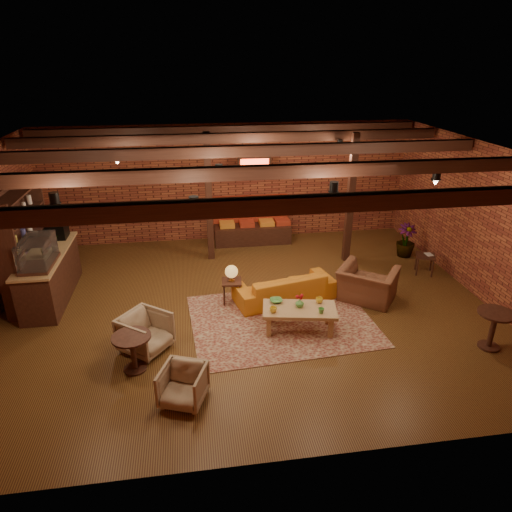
{
  "coord_description": "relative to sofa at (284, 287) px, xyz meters",
  "views": [
    {
      "loc": [
        -1.04,
        -8.24,
        4.83
      ],
      "look_at": [
        0.21,
        0.2,
        1.06
      ],
      "focal_mm": 32.0,
      "sensor_mm": 36.0,
      "label": 1
    }
  ],
  "objects": [
    {
      "name": "floor",
      "position": [
        -0.82,
        -0.17,
        -0.31
      ],
      "size": [
        10.0,
        10.0,
        0.0
      ],
      "primitive_type": "plane",
      "color": "#371B0D",
      "rests_on": "ground"
    },
    {
      "name": "ceiling",
      "position": [
        -0.82,
        -0.17,
        2.89
      ],
      "size": [
        10.0,
        8.0,
        0.02
      ],
      "primitive_type": "cube",
      "color": "black",
      "rests_on": "wall_back"
    },
    {
      "name": "wall_back",
      "position": [
        -0.82,
        3.83,
        1.29
      ],
      "size": [
        10.0,
        0.02,
        3.2
      ],
      "primitive_type": "cube",
      "color": "maroon",
      "rests_on": "ground"
    },
    {
      "name": "wall_front",
      "position": [
        -0.82,
        -4.17,
        1.29
      ],
      "size": [
        10.0,
        0.02,
        3.2
      ],
      "primitive_type": "cube",
      "color": "maroon",
      "rests_on": "ground"
    },
    {
      "name": "wall_right",
      "position": [
        4.18,
        -0.17,
        1.29
      ],
      "size": [
        0.02,
        8.0,
        3.2
      ],
      "primitive_type": "cube",
      "color": "maroon",
      "rests_on": "ground"
    },
    {
      "name": "ceiling_beams",
      "position": [
        -0.82,
        -0.17,
        2.77
      ],
      "size": [
        9.8,
        6.4,
        0.22
      ],
      "primitive_type": null,
      "color": "black",
      "rests_on": "ceiling"
    },
    {
      "name": "ceiling_pipe",
      "position": [
        -0.82,
        1.43,
        2.54
      ],
      "size": [
        9.6,
        0.12,
        0.12
      ],
      "primitive_type": "cylinder",
      "rotation": [
        0.0,
        1.57,
        0.0
      ],
      "color": "black",
      "rests_on": "ceiling"
    },
    {
      "name": "post_left",
      "position": [
        -1.42,
        2.43,
        1.29
      ],
      "size": [
        0.16,
        0.16,
        3.2
      ],
      "primitive_type": "cube",
      "color": "black",
      "rests_on": "ground"
    },
    {
      "name": "post_right",
      "position": [
        1.98,
        1.83,
        1.29
      ],
      "size": [
        0.16,
        0.16,
        3.2
      ],
      "primitive_type": "cube",
      "color": "black",
      "rests_on": "ground"
    },
    {
      "name": "service_counter",
      "position": [
        -4.92,
        0.83,
        0.49
      ],
      "size": [
        0.8,
        2.5,
        1.6
      ],
      "primitive_type": null,
      "color": "black",
      "rests_on": "ground"
    },
    {
      "name": "plant_counter",
      "position": [
        -4.82,
        1.03,
        0.91
      ],
      "size": [
        0.35,
        0.39,
        0.3
      ],
      "primitive_type": "imported",
      "color": "#337F33",
      "rests_on": "service_counter"
    },
    {
      "name": "shelving_hutch",
      "position": [
        -5.32,
        0.93,
        0.89
      ],
      "size": [
        0.52,
        2.0,
        2.4
      ],
      "primitive_type": null,
      "color": "black",
      "rests_on": "ground"
    },
    {
      "name": "banquette",
      "position": [
        -0.22,
        3.38,
        0.19
      ],
      "size": [
        2.1,
        0.7,
        1.0
      ],
      "primitive_type": null,
      "color": "#A8301C",
      "rests_on": "ground"
    },
    {
      "name": "service_sign",
      "position": [
        -0.22,
        2.93,
        2.04
      ],
      "size": [
        0.86,
        0.06,
        0.3
      ],
      "primitive_type": "cube",
      "color": "#FF3C19",
      "rests_on": "ceiling"
    },
    {
      "name": "ceiling_spotlights",
      "position": [
        -0.82,
        -0.17,
        2.55
      ],
      "size": [
        6.4,
        4.4,
        0.28
      ],
      "primitive_type": null,
      "color": "black",
      "rests_on": "ceiling"
    },
    {
      "name": "rug",
      "position": [
        -0.22,
        -0.82,
        -0.3
      ],
      "size": [
        3.69,
        2.93,
        0.01
      ],
      "primitive_type": "cube",
      "rotation": [
        0.0,
        0.0,
        0.07
      ],
      "color": "maroon",
      "rests_on": "floor"
    },
    {
      "name": "sofa",
      "position": [
        0.0,
        0.0,
        0.0
      ],
      "size": [
        2.25,
        1.28,
        0.62
      ],
      "primitive_type": "imported",
      "rotation": [
        0.0,
        0.0,
        3.37
      ],
      "color": "#C16C1A",
      "rests_on": "floor"
    },
    {
      "name": "coffee_table",
      "position": [
        0.03,
        -1.18,
        0.11
      ],
      "size": [
        1.48,
        0.92,
        0.72
      ],
      "rotation": [
        0.0,
        0.0,
        -0.18
      ],
      "color": "olive",
      "rests_on": "floor"
    },
    {
      "name": "side_table_lamp",
      "position": [
        -1.12,
        0.07,
        0.34
      ],
      "size": [
        0.44,
        0.44,
        0.85
      ],
      "rotation": [
        0.0,
        0.0,
        -0.08
      ],
      "color": "black",
      "rests_on": "floor"
    },
    {
      "name": "round_table_left",
      "position": [
        -2.95,
        -1.97,
        0.14
      ],
      "size": [
        0.64,
        0.64,
        0.66
      ],
      "color": "black",
      "rests_on": "floor"
    },
    {
      "name": "armchair_a",
      "position": [
        -2.79,
        -1.42,
        0.08
      ],
      "size": [
        1.02,
        1.03,
        0.77
      ],
      "primitive_type": "imported",
      "rotation": [
        0.0,
        0.0,
        0.91
      ],
      "color": "#BBAB91",
      "rests_on": "floor"
    },
    {
      "name": "armchair_b",
      "position": [
        -2.14,
        -2.85,
        0.02
      ],
      "size": [
        0.81,
        0.78,
        0.66
      ],
      "primitive_type": "imported",
      "rotation": [
        0.0,
        0.0,
        -0.36
      ],
      "color": "#BBAB91",
      "rests_on": "floor"
    },
    {
      "name": "armchair_right",
      "position": [
        1.74,
        -0.25,
        0.19
      ],
      "size": [
        1.36,
        1.28,
        1.0
      ],
      "primitive_type": "imported",
      "rotation": [
        0.0,
        0.0,
        2.5
      ],
      "color": "brown",
      "rests_on": "floor"
    },
    {
      "name": "side_table_book",
      "position": [
        3.58,
        0.79,
        0.13
      ],
      "size": [
        0.56,
        0.56,
        0.5
      ],
      "rotation": [
        0.0,
        0.0,
        -0.39
      ],
      "color": "black",
      "rests_on": "floor"
    },
    {
      "name": "round_table_right",
      "position": [
        3.29,
        -2.25,
        0.18
      ],
      "size": [
        0.62,
        0.62,
        0.73
      ],
      "color": "black",
      "rests_on": "floor"
    },
    {
      "name": "plant_tall",
      "position": [
        3.58,
        1.84,
        1.0
      ],
      "size": [
        1.49,
        1.49,
        2.61
      ],
      "primitive_type": "imported",
      "rotation": [
        0.0,
        0.0,
        0.02
      ],
      "color": "#4C7F4C",
      "rests_on": "floor"
    }
  ]
}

